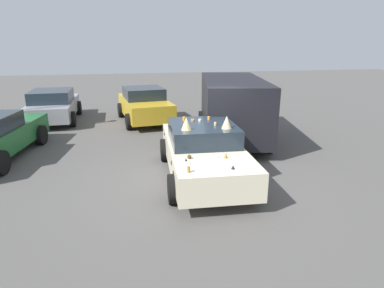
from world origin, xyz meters
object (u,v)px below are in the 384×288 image
Objects in this scene: parked_sedan_near_right at (53,105)px; art_car_decorated at (203,151)px; parked_van_near_left at (232,106)px; parked_sedan_row_back_center at (144,105)px.

art_car_decorated is at bearing -147.21° from parked_sedan_near_right.
art_car_decorated is 0.86× the size of parked_van_near_left.
art_car_decorated is at bearing 1.70° from parked_sedan_row_back_center.
parked_van_near_left is at bearing -123.37° from parked_sedan_near_right.
art_car_decorated reaches higher than parked_sedan_row_back_center.
parked_van_near_left is (3.13, -1.78, 0.51)m from art_car_decorated.
parked_sedan_near_right is at bearing -110.95° from parked_van_near_left.
parked_van_near_left is 1.24× the size of parked_sedan_row_back_center.
parked_van_near_left reaches higher than parked_sedan_near_right.
art_car_decorated is 3.63m from parked_van_near_left.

